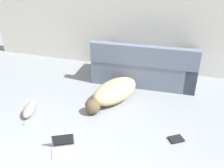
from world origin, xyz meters
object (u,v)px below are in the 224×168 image
Objects in this scene: dog at (114,92)px; cat at (29,109)px; couch at (144,67)px; book_black at (176,139)px; laptop_open at (63,145)px.

cat is (-1.15, -0.76, -0.10)m from dog.
couch is 8.17× the size of book_black.
laptop_open reaches higher than cat.
dog is 1.32m from book_black.
dog is 5.58× the size of book_black.
dog reaches higher than book_black.
couch is 3.48× the size of cat.
book_black is at bearing 112.52° from couch.
book_black is (0.75, -1.60, -0.27)m from couch.
couch is 1.47× the size of dog.
laptop_open is at bearing -141.57° from cat.
dog is 1.38m from cat.
couch is at bearing 115.25° from book_black.
couch is 0.95m from dog.
couch reaches higher than book_black.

